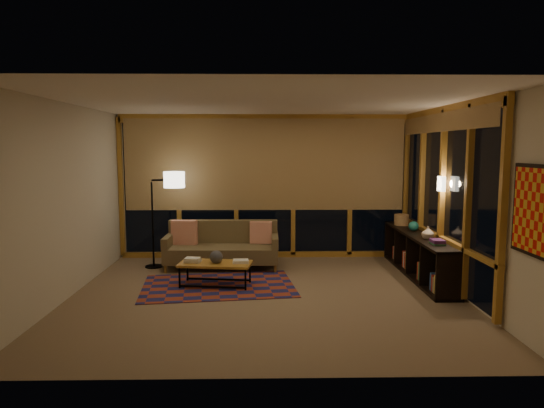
{
  "coord_description": "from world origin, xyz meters",
  "views": [
    {
      "loc": [
        -0.04,
        -6.68,
        2.08
      ],
      "look_at": [
        0.1,
        0.33,
        1.27
      ],
      "focal_mm": 32.0,
      "sensor_mm": 36.0,
      "label": 1
    }
  ],
  "objects_px": {
    "sofa": "(222,246)",
    "coffee_table": "(215,274)",
    "bookshelf": "(418,255)",
    "floor_lamp": "(153,220)"
  },
  "relations": [
    {
      "from": "sofa",
      "to": "coffee_table",
      "type": "distance_m",
      "value": 1.11
    },
    {
      "from": "bookshelf",
      "to": "sofa",
      "type": "bearing_deg",
      "value": 169.91
    },
    {
      "from": "floor_lamp",
      "to": "coffee_table",
      "type": "bearing_deg",
      "value": -62.88
    },
    {
      "from": "sofa",
      "to": "bookshelf",
      "type": "distance_m",
      "value": 3.29
    },
    {
      "from": "sofa",
      "to": "bookshelf",
      "type": "xyz_separation_m",
      "value": [
        3.24,
        -0.58,
        -0.05
      ]
    },
    {
      "from": "coffee_table",
      "to": "bookshelf",
      "type": "height_order",
      "value": "bookshelf"
    },
    {
      "from": "coffee_table",
      "to": "floor_lamp",
      "type": "relative_size",
      "value": 0.64
    },
    {
      "from": "sofa",
      "to": "floor_lamp",
      "type": "distance_m",
      "value": 1.29
    },
    {
      "from": "floor_lamp",
      "to": "bookshelf",
      "type": "bearing_deg",
      "value": -26.62
    },
    {
      "from": "floor_lamp",
      "to": "bookshelf",
      "type": "distance_m",
      "value": 4.52
    }
  ]
}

